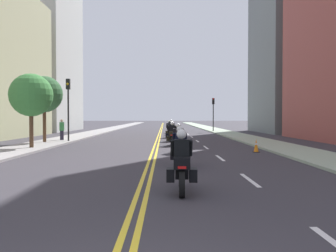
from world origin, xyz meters
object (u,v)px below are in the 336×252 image
(motorcycle_5, at_px, (169,131))
(pedestrian_1, at_px, (62,130))
(motorcycle_6, at_px, (172,129))
(street_tree_1, at_px, (31,95))
(motorcycle_2, at_px, (178,141))
(traffic_light_near, at_px, (68,99))
(motorcycle_1, at_px, (180,150))
(street_tree_0, at_px, (44,94))
(motorcycle_3, at_px, (172,136))
(motorcycle_7, at_px, (171,128))
(motorcycle_4, at_px, (170,133))
(traffic_light_far, at_px, (213,108))
(motorcycle_0, at_px, (182,167))
(traffic_cone_0, at_px, (256,146))

(motorcycle_5, distance_m, pedestrian_1, 9.84)
(motorcycle_6, relative_size, street_tree_1, 0.47)
(motorcycle_2, relative_size, traffic_light_near, 0.45)
(motorcycle_1, xyz_separation_m, street_tree_0, (-9.40, 12.41, 2.96))
(motorcycle_1, relative_size, motorcycle_3, 0.95)
(traffic_light_near, relative_size, street_tree_0, 0.98)
(motorcycle_6, xyz_separation_m, traffic_light_near, (-8.15, -10.58, 2.69))
(motorcycle_2, xyz_separation_m, motorcycle_7, (-0.03, 23.89, 0.00))
(motorcycle_1, bearing_deg, motorcycle_4, 91.14)
(motorcycle_2, height_order, traffic_light_far, traffic_light_far)
(motorcycle_3, bearing_deg, street_tree_0, 169.50)
(motorcycle_0, xyz_separation_m, motorcycle_4, (0.01, 19.26, 0.00))
(motorcycle_0, xyz_separation_m, traffic_light_near, (-7.83, 18.49, 2.69))
(motorcycle_1, bearing_deg, traffic_cone_0, 52.86)
(motorcycle_3, distance_m, traffic_cone_0, 6.40)
(pedestrian_1, bearing_deg, street_tree_1, -105.51)
(motorcycle_1, xyz_separation_m, motorcycle_4, (-0.15, 14.42, 0.02))
(motorcycle_1, bearing_deg, motorcycle_3, 91.05)
(motorcycle_4, height_order, motorcycle_5, motorcycle_5)
(motorcycle_5, relative_size, street_tree_1, 0.50)
(motorcycle_0, height_order, traffic_cone_0, motorcycle_0)
(motorcycle_4, xyz_separation_m, motorcycle_5, (-0.01, 5.05, 0.01))
(motorcycle_3, relative_size, motorcycle_7, 0.99)
(motorcycle_3, height_order, motorcycle_4, motorcycle_3)
(pedestrian_1, bearing_deg, motorcycle_5, 11.25)
(traffic_light_far, bearing_deg, street_tree_0, -127.00)
(traffic_light_far, distance_m, street_tree_0, 25.00)
(motorcycle_1, height_order, motorcycle_3, motorcycle_3)
(motorcycle_0, distance_m, traffic_light_far, 37.74)
(motorcycle_3, relative_size, traffic_light_near, 0.46)
(traffic_light_far, bearing_deg, traffic_light_near, -126.05)
(motorcycle_1, bearing_deg, pedestrian_1, 121.34)
(traffic_cone_0, distance_m, street_tree_0, 15.70)
(motorcycle_0, height_order, motorcycle_6, motorcycle_0)
(motorcycle_1, xyz_separation_m, motorcycle_6, (0.16, 24.23, 0.02))
(motorcycle_7, height_order, traffic_light_far, traffic_light_far)
(motorcycle_5, bearing_deg, motorcycle_7, 85.17)
(motorcycle_7, xyz_separation_m, traffic_light_near, (-8.09, -15.67, 2.68))
(motorcycle_5, xyz_separation_m, traffic_light_far, (5.80, 12.90, 2.39))
(motorcycle_2, height_order, street_tree_1, street_tree_1)
(motorcycle_2, height_order, motorcycle_3, motorcycle_3)
(motorcycle_3, height_order, traffic_cone_0, motorcycle_3)
(motorcycle_5, bearing_deg, traffic_cone_0, -74.64)
(motorcycle_6, bearing_deg, pedestrian_1, -133.24)
(motorcycle_6, distance_m, traffic_light_near, 13.62)
(street_tree_0, height_order, street_tree_1, street_tree_0)
(motorcycle_5, xyz_separation_m, motorcycle_6, (0.32, 4.76, -0.00))
(motorcycle_2, height_order, motorcycle_4, motorcycle_4)
(street_tree_1, bearing_deg, motorcycle_0, -55.92)
(motorcycle_0, xyz_separation_m, motorcycle_1, (0.16, 4.84, -0.02))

